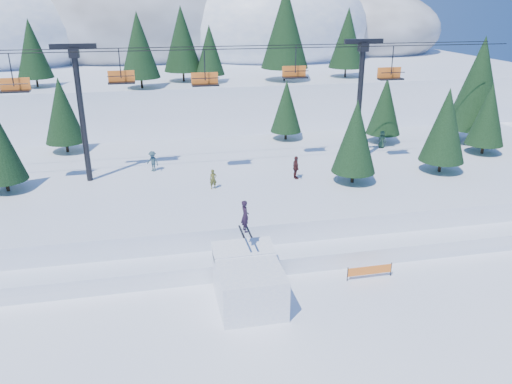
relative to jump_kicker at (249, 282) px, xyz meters
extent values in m
plane|color=white|center=(-0.61, -2.65, -1.29)|extent=(160.00, 160.00, 0.00)
cube|color=white|center=(-0.61, 15.35, -0.04)|extent=(70.00, 22.00, 2.50)
cube|color=white|center=(-0.61, 5.35, -0.74)|extent=(70.00, 6.00, 1.10)
cube|color=white|center=(-0.61, 65.35, 1.71)|extent=(110.00, 60.00, 6.00)
ellipsoid|color=#605B59|center=(-6.61, 75.35, 11.97)|extent=(44.00, 39.60, 26.40)
ellipsoid|color=white|center=(17.39, 67.35, 10.13)|extent=(34.00, 30.60, 19.72)
ellipsoid|color=#605B59|center=(37.39, 73.35, 8.84)|extent=(30.00, 27.00, 15.00)
cylinder|color=black|center=(-5.39, 37.09, 5.31)|extent=(0.26, 0.26, 1.20)
cone|color=#1A3A1C|center=(-5.39, 37.09, 9.58)|extent=(4.45, 4.45, 7.35)
cylinder|color=black|center=(2.98, 39.63, 5.20)|extent=(0.26, 0.26, 0.97)
cone|color=#1A3A1C|center=(2.98, 39.63, 8.65)|extent=(3.60, 3.60, 5.95)
cylinder|color=black|center=(12.40, 39.30, 5.51)|extent=(0.26, 0.26, 1.60)
cone|color=#1A3A1C|center=(12.40, 39.30, 11.24)|extent=(5.96, 5.96, 9.85)
cylinder|color=black|center=(-17.49, 40.41, 5.25)|extent=(0.26, 0.26, 1.08)
cone|color=#1A3A1C|center=(-17.49, 40.41, 9.12)|extent=(4.03, 4.03, 6.66)
cylinder|color=black|center=(21.18, 40.69, 5.33)|extent=(0.26, 0.26, 1.23)
cone|color=#1A3A1C|center=(21.18, 40.69, 9.74)|extent=(4.58, 4.58, 7.58)
cylinder|color=black|center=(-0.22, 41.43, 5.35)|extent=(0.26, 0.26, 1.27)
cone|color=#1A3A1C|center=(-0.22, 41.43, 9.89)|extent=(4.73, 4.73, 7.82)
cube|color=white|center=(0.00, -0.13, -0.12)|extent=(3.44, 4.25, 2.33)
cube|color=white|center=(0.00, 1.69, 1.09)|extent=(3.44, 1.49, 0.83)
imported|color=black|center=(0.10, 1.47, 3.29)|extent=(0.53, 0.72, 1.84)
cube|color=black|center=(-0.10, 1.47, 2.36)|extent=(0.11, 1.65, 0.03)
cube|color=black|center=(0.30, 1.47, 2.36)|extent=(0.11, 1.65, 0.03)
cylinder|color=black|center=(-9.61, 15.35, 6.21)|extent=(0.44, 0.44, 10.00)
cube|color=black|center=(-9.61, 15.35, 11.31)|extent=(3.20, 0.35, 0.35)
cube|color=black|center=(-9.61, 15.35, 10.86)|extent=(0.70, 0.70, 0.70)
cylinder|color=black|center=(12.39, 15.35, 6.21)|extent=(0.44, 0.44, 10.00)
cube|color=black|center=(12.39, 15.35, 11.31)|extent=(3.20, 0.35, 0.35)
cube|color=black|center=(12.39, 15.35, 10.86)|extent=(0.70, 0.70, 0.70)
cylinder|color=black|center=(1.39, 14.15, 11.01)|extent=(46.00, 0.06, 0.06)
cylinder|color=black|center=(1.39, 16.55, 11.01)|extent=(46.00, 0.06, 0.06)
cylinder|color=black|center=(-13.66, 14.15, 9.91)|extent=(0.08, 0.08, 2.20)
cube|color=black|center=(-13.66, 14.15, 8.46)|extent=(2.00, 0.75, 0.12)
cube|color=orange|center=(-13.66, 14.53, 8.91)|extent=(2.00, 0.10, 0.85)
cylinder|color=black|center=(-13.66, 13.80, 9.01)|extent=(2.00, 0.06, 0.06)
cylinder|color=black|center=(-6.58, 16.55, 9.91)|extent=(0.08, 0.08, 2.20)
cube|color=black|center=(-6.58, 16.55, 8.46)|extent=(2.00, 0.75, 0.12)
cube|color=orange|center=(-6.58, 16.93, 8.91)|extent=(2.00, 0.10, 0.85)
cylinder|color=black|center=(-6.58, 16.20, 9.01)|extent=(2.00, 0.06, 0.06)
cylinder|color=black|center=(-0.45, 14.15, 9.91)|extent=(0.08, 0.08, 2.20)
cube|color=black|center=(-0.45, 14.15, 8.46)|extent=(2.00, 0.75, 0.12)
cube|color=orange|center=(-0.45, 14.53, 8.91)|extent=(2.00, 0.10, 0.85)
cylinder|color=black|center=(-0.45, 13.80, 9.01)|extent=(2.00, 0.06, 0.06)
cylinder|color=black|center=(7.17, 16.55, 9.91)|extent=(0.08, 0.08, 2.20)
cube|color=black|center=(7.17, 16.55, 8.46)|extent=(2.00, 0.75, 0.12)
cube|color=orange|center=(7.17, 16.93, 8.91)|extent=(2.00, 0.10, 0.85)
cylinder|color=black|center=(7.17, 16.20, 9.01)|extent=(2.00, 0.06, 0.06)
cylinder|color=black|center=(14.40, 14.15, 9.91)|extent=(0.08, 0.08, 2.20)
cube|color=black|center=(14.40, 14.15, 8.46)|extent=(2.00, 0.75, 0.12)
cube|color=orange|center=(14.40, 14.53, 8.91)|extent=(2.00, 0.10, 0.85)
cylinder|color=black|center=(14.40, 13.80, 9.01)|extent=(2.00, 0.06, 0.06)
cylinder|color=black|center=(18.23, 11.63, 1.69)|extent=(0.26, 0.26, 0.96)
cone|color=#1A3A1C|center=(18.23, 11.63, 5.11)|extent=(3.56, 3.56, 5.89)
cylinder|color=black|center=(24.85, 15.49, 1.66)|extent=(0.26, 0.26, 0.90)
cone|color=#1A3A1C|center=(24.85, 15.49, 4.86)|extent=(3.33, 3.33, 5.50)
cylinder|color=black|center=(26.23, 19.41, 1.92)|extent=(0.26, 0.26, 1.42)
cone|color=#1A3A1C|center=(26.23, 19.41, 6.98)|extent=(5.26, 5.26, 8.70)
cylinder|color=black|center=(17.55, 20.99, 1.66)|extent=(0.26, 0.26, 0.89)
cone|color=#1A3A1C|center=(17.55, 20.99, 4.83)|extent=(3.30, 3.30, 5.45)
cylinder|color=black|center=(-12.39, 23.92, 1.69)|extent=(0.26, 0.26, 0.96)
cone|color=#1A3A1C|center=(-12.39, 23.92, 5.11)|extent=(3.55, 3.55, 5.88)
cylinder|color=black|center=(8.53, 24.02, 1.62)|extent=(0.26, 0.26, 0.83)
cone|color=#1A3A1C|center=(8.53, 24.02, 4.57)|extent=(3.06, 3.06, 5.07)
cylinder|color=black|center=(-15.29, 14.20, 1.64)|extent=(0.26, 0.26, 0.85)
cone|color=#1A3A1C|center=(-15.29, 14.20, 4.68)|extent=(3.17, 3.17, 5.23)
cylinder|color=black|center=(10.25, 10.68, 1.66)|extent=(0.26, 0.26, 0.90)
cone|color=#1A3A1C|center=(10.25, 10.68, 4.86)|extent=(3.33, 3.33, 5.51)
imported|color=#2A444D|center=(-4.72, 16.60, 2.06)|extent=(1.25, 1.19, 1.70)
imported|color=#3B191A|center=(6.20, 12.38, 2.13)|extent=(0.51, 1.10, 1.84)
imported|color=#515221|center=(-0.41, 11.51, 1.96)|extent=(0.58, 0.42, 1.49)
imported|color=#203C28|center=(16.66, 19.18, 2.03)|extent=(0.85, 0.95, 1.63)
cylinder|color=black|center=(6.17, 0.97, -0.84)|extent=(0.06, 0.06, 0.90)
cylinder|color=black|center=(8.97, 0.99, -0.84)|extent=(0.06, 0.06, 0.90)
cube|color=orange|center=(7.57, 0.98, -0.74)|extent=(2.80, 0.06, 0.55)
cylinder|color=black|center=(7.99, 3.93, -0.84)|extent=(0.06, 0.06, 0.90)
cylinder|color=black|center=(10.79, 3.82, -0.84)|extent=(0.06, 0.06, 0.90)
cube|color=orange|center=(9.39, 3.87, -0.74)|extent=(2.80, 0.15, 0.55)
camera|label=1|loc=(-4.49, -23.17, 14.39)|focal=35.00mm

